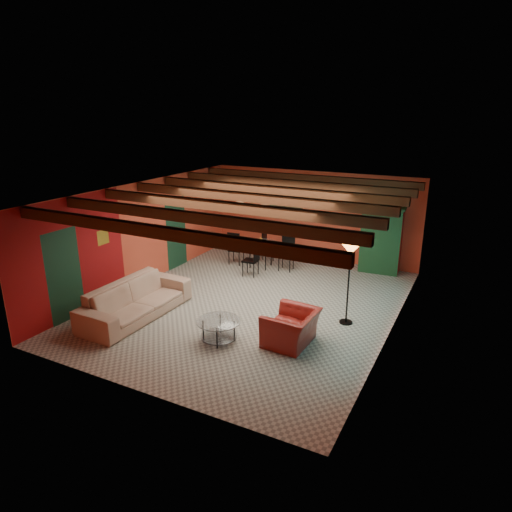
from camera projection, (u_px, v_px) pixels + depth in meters
The scene contains 11 objects.
room at pixel (254, 206), 10.30m from camera, with size 6.52×8.01×2.71m.
sofa at pixel (136, 300), 10.16m from camera, with size 2.73×1.07×0.80m, color tan.
armchair at pixel (291, 328), 9.00m from camera, with size 1.06×0.92×0.69m, color maroon.
coffee_table at pixel (219, 331), 9.14m from camera, with size 0.88×0.88×0.45m, color silver, non-canonical shape.
dining_table at pixel (261, 250), 13.32m from camera, with size 1.95×1.95×1.02m, color silver, non-canonical shape.
armoire at pixel (382, 240), 12.82m from camera, with size 1.05×0.52×1.85m, color maroon.
floor_lamp at pixel (348, 285), 9.69m from camera, with size 0.36×0.36×1.80m, color black, non-canonical shape.
ceiling_fan at pixel (252, 207), 10.20m from camera, with size 1.50×1.50×0.44m, color #472614, non-canonical shape.
painting at pixel (285, 203), 14.16m from camera, with size 1.05×0.03×0.65m, color black.
potted_plant at pixel (385, 200), 12.46m from camera, with size 0.44×0.38×0.48m, color #26661E.
vase at pixel (261, 231), 13.13m from camera, with size 0.17×0.17×0.18m, color orange.
Camera 1 is at (4.66, -8.89, 4.49)m, focal length 31.92 mm.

